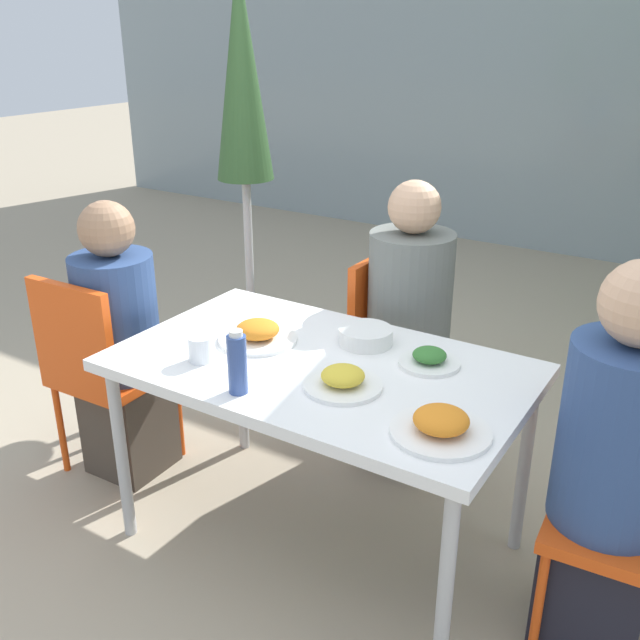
% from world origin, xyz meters
% --- Properties ---
extents(ground_plane, '(24.00, 24.00, 0.00)m').
position_xyz_m(ground_plane, '(0.00, 0.00, 0.00)').
color(ground_plane, tan).
extents(building_facade, '(10.00, 0.20, 3.00)m').
position_xyz_m(building_facade, '(0.00, 4.08, 1.50)').
color(building_facade, '#89999E').
rests_on(building_facade, ground).
extents(dining_table, '(1.35, 0.81, 0.72)m').
position_xyz_m(dining_table, '(0.00, 0.00, 0.66)').
color(dining_table, white).
rests_on(dining_table, ground).
extents(chair_left, '(0.41, 0.41, 0.87)m').
position_xyz_m(chair_left, '(-0.97, -0.11, 0.51)').
color(chair_left, '#E54C14').
rests_on(chair_left, ground).
extents(person_left, '(0.32, 0.32, 1.15)m').
position_xyz_m(person_left, '(-0.92, -0.02, 0.55)').
color(person_left, '#473D33').
rests_on(person_left, ground).
extents(chair_right, '(0.42, 0.42, 0.87)m').
position_xyz_m(chair_right, '(0.97, 0.14, 0.51)').
color(chair_right, '#E54C14').
rests_on(chair_right, ground).
extents(person_right, '(0.33, 0.33, 1.22)m').
position_xyz_m(person_right, '(0.92, 0.06, 0.58)').
color(person_right, black).
rests_on(person_right, ground).
extents(chair_far, '(0.41, 0.41, 0.87)m').
position_xyz_m(chair_far, '(-0.07, 0.70, 0.51)').
color(chair_far, '#E54C14').
rests_on(chair_far, ground).
extents(person_far, '(0.34, 0.34, 1.21)m').
position_xyz_m(person_far, '(0.01, 0.65, 0.57)').
color(person_far, black).
rests_on(person_far, ground).
extents(closed_umbrella, '(0.36, 0.36, 2.05)m').
position_xyz_m(closed_umbrella, '(-1.06, 1.00, 1.41)').
color(closed_umbrella, '#333333').
rests_on(closed_umbrella, ground).
extents(plate_0, '(0.24, 0.24, 0.07)m').
position_xyz_m(plate_0, '(0.15, -0.11, 0.75)').
color(plate_0, white).
rests_on(plate_0, dining_table).
extents(plate_1, '(0.20, 0.20, 0.06)m').
position_xyz_m(plate_1, '(0.31, 0.17, 0.74)').
color(plate_1, white).
rests_on(plate_1, dining_table).
extents(plate_2, '(0.28, 0.28, 0.07)m').
position_xyz_m(plate_2, '(-0.27, 0.03, 0.75)').
color(plate_2, white).
rests_on(plate_2, dining_table).
extents(plate_3, '(0.28, 0.28, 0.08)m').
position_xyz_m(plate_3, '(0.51, -0.20, 0.75)').
color(plate_3, white).
rests_on(plate_3, dining_table).
extents(bottle, '(0.06, 0.06, 0.20)m').
position_xyz_m(bottle, '(-0.10, -0.30, 0.82)').
color(bottle, '#334C8E').
rests_on(bottle, dining_table).
extents(drinking_cup, '(0.08, 0.08, 0.09)m').
position_xyz_m(drinking_cup, '(-0.34, -0.20, 0.76)').
color(drinking_cup, white).
rests_on(drinking_cup, dining_table).
extents(salad_bowl, '(0.19, 0.19, 0.06)m').
position_xyz_m(salad_bowl, '(0.05, 0.21, 0.75)').
color(salad_bowl, white).
rests_on(salad_bowl, dining_table).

